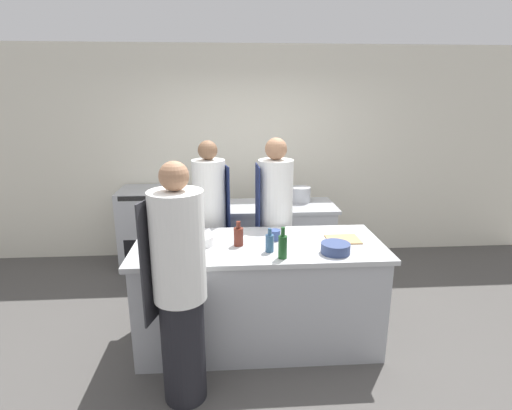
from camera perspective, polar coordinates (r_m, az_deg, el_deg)
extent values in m
plane|color=#4C4947|center=(3.91, 0.37, -18.47)|extent=(16.00, 16.00, 0.00)
cube|color=silver|center=(5.42, -1.30, 7.25)|extent=(8.00, 0.06, 2.80)
cube|color=#A8AAAF|center=(3.68, 0.38, -12.67)|extent=(2.07, 0.86, 0.90)
cube|color=#B7BABC|center=(3.48, 0.40, -5.85)|extent=(2.16, 0.90, 0.04)
cube|color=#A8AAAF|center=(4.80, 0.66, -5.66)|extent=(1.67, 0.62, 0.90)
cube|color=#A8AAAF|center=(4.65, 0.67, -0.26)|extent=(1.74, 0.65, 0.04)
cube|color=#A8AAAF|center=(5.36, -14.28, -3.12)|extent=(0.82, 0.63, 1.02)
cube|color=black|center=(5.16, -14.69, -6.64)|extent=(0.66, 0.01, 0.36)
cube|color=black|center=(4.94, -15.25, 0.92)|extent=(0.70, 0.01, 0.06)
cylinder|color=black|center=(3.12, -10.30, -19.50)|extent=(0.31, 0.31, 0.82)
cylinder|color=white|center=(2.75, -11.10, -5.82)|extent=(0.37, 0.37, 0.77)
cube|color=#2D2D33|center=(2.86, -14.49, -7.50)|extent=(0.11, 0.34, 0.87)
sphere|color=#9E7051|center=(2.61, -11.65, 4.06)|extent=(0.20, 0.20, 0.20)
cylinder|color=black|center=(4.34, -6.38, -8.81)|extent=(0.28, 0.28, 0.81)
cylinder|color=white|center=(4.08, -6.71, 1.19)|extent=(0.33, 0.33, 0.75)
cube|color=#19234C|center=(4.14, -4.34, -0.08)|extent=(0.09, 0.31, 0.86)
sphere|color=brown|center=(3.99, -6.93, 7.78)|extent=(0.19, 0.19, 0.19)
cylinder|color=black|center=(4.27, 2.64, -9.03)|extent=(0.30, 0.30, 0.82)
cylinder|color=silver|center=(4.01, 2.78, 1.19)|extent=(0.35, 0.35, 0.75)
cube|color=#19234C|center=(4.01, 0.23, -0.35)|extent=(0.03, 0.33, 0.86)
sphere|color=#9E7051|center=(3.92, 2.88, 8.02)|extent=(0.22, 0.22, 0.22)
cylinder|color=#19471E|center=(3.15, 3.83, -6.02)|extent=(0.07, 0.07, 0.18)
cylinder|color=#19471E|center=(3.11, 3.87, -3.83)|extent=(0.03, 0.03, 0.07)
cylinder|color=#B2A84C|center=(3.16, -11.30, -5.80)|extent=(0.07, 0.07, 0.23)
cylinder|color=#B2A84C|center=(3.11, -11.46, -3.06)|extent=(0.03, 0.03, 0.09)
cylinder|color=#2D5175|center=(3.28, 1.95, -5.49)|extent=(0.07, 0.07, 0.14)
cylinder|color=#2D5175|center=(3.25, 1.97, -3.85)|extent=(0.03, 0.03, 0.06)
cylinder|color=#5B2319|center=(3.41, -2.52, -4.56)|extent=(0.08, 0.08, 0.15)
cylinder|color=#5B2319|center=(3.38, -2.54, -2.85)|extent=(0.04, 0.04, 0.06)
cylinder|color=navy|center=(3.32, 11.29, -6.06)|extent=(0.24, 0.24, 0.08)
cylinder|color=white|center=(3.45, -7.67, -5.08)|extent=(0.19, 0.19, 0.08)
cylinder|color=#33477F|center=(3.55, 2.72, -4.29)|extent=(0.10, 0.10, 0.09)
cube|color=tan|center=(3.64, 12.33, -4.81)|extent=(0.29, 0.24, 0.01)
cylinder|color=#A8AAAF|center=(4.80, 6.39, 1.51)|extent=(0.23, 0.23, 0.18)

